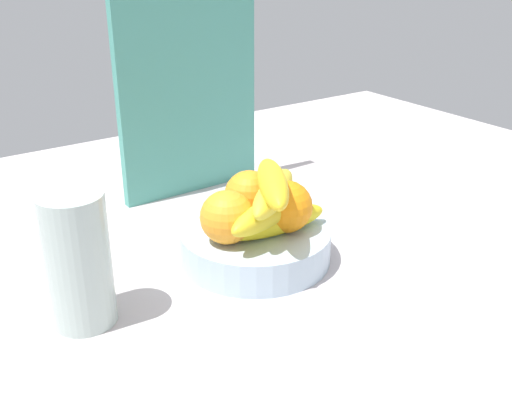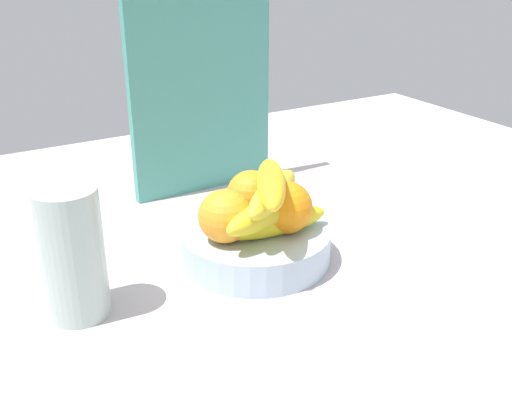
# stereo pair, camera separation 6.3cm
# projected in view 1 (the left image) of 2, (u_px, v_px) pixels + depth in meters

# --- Properties ---
(ground_plane) EXTENTS (1.80, 1.40, 0.03)m
(ground_plane) POSITION_uv_depth(u_px,v_px,m) (263.00, 265.00, 0.93)
(ground_plane) COLOR #B9AFB1
(fruit_bowl) EXTENTS (0.23, 0.23, 0.05)m
(fruit_bowl) POSITION_uv_depth(u_px,v_px,m) (256.00, 245.00, 0.91)
(fruit_bowl) COLOR silver
(fruit_bowl) RESTS_ON ground_plane
(orange_front_left) EXTENTS (0.08, 0.08, 0.08)m
(orange_front_left) POSITION_uv_depth(u_px,v_px,m) (250.00, 195.00, 0.92)
(orange_front_left) COLOR orange
(orange_front_left) RESTS_ON fruit_bowl
(orange_front_right) EXTENTS (0.08, 0.08, 0.08)m
(orange_front_right) POSITION_uv_depth(u_px,v_px,m) (227.00, 217.00, 0.85)
(orange_front_right) COLOR orange
(orange_front_right) RESTS_ON fruit_bowl
(orange_center) EXTENTS (0.08, 0.08, 0.08)m
(orange_center) POSITION_uv_depth(u_px,v_px,m) (286.00, 207.00, 0.88)
(orange_center) COLOR orange
(orange_center) RESTS_ON fruit_bowl
(banana_bunch) EXTENTS (0.19, 0.17, 0.11)m
(banana_bunch) POSITION_uv_depth(u_px,v_px,m) (272.00, 203.00, 0.86)
(banana_bunch) COLOR yellow
(banana_bunch) RESTS_ON fruit_bowl
(cutting_board) EXTENTS (0.28, 0.02, 0.36)m
(cutting_board) POSITION_uv_depth(u_px,v_px,m) (189.00, 98.00, 1.10)
(cutting_board) COLOR teal
(cutting_board) RESTS_ON ground_plane
(thermos_tumbler) EXTENTS (0.08, 0.08, 0.18)m
(thermos_tumbler) POSITION_uv_depth(u_px,v_px,m) (78.00, 260.00, 0.74)
(thermos_tumbler) COLOR #ADC1BA
(thermos_tumbler) RESTS_ON ground_plane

